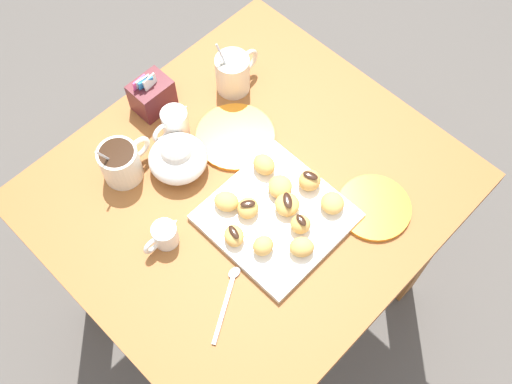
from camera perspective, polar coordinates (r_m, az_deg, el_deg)
ground_plane at (r=1.99m, az=-0.50°, el=-9.88°), size 8.00×8.00×0.00m
dining_table at (r=1.44m, az=-0.68°, el=-2.48°), size 0.84×0.77×0.75m
pastry_plate_square at (r=1.26m, az=1.96°, el=-2.38°), size 0.27×0.27×0.02m
coffee_mug_cream_left at (r=1.31m, az=-12.78°, el=2.81°), size 0.13×0.09×0.14m
coffee_mug_cream_right at (r=1.42m, az=-2.17°, el=11.36°), size 0.12×0.08×0.15m
cream_pitcher_white at (r=1.36m, az=-7.79°, el=6.59°), size 0.10×0.06×0.07m
sugar_caddy at (r=1.41m, az=-9.80°, el=9.22°), size 0.09×0.07×0.11m
ice_cream_bowl at (r=1.31m, az=-7.49°, el=3.32°), size 0.13×0.13×0.10m
chocolate_sauce_pitcher at (r=1.23m, az=-8.73°, el=-4.04°), size 0.09×0.05×0.06m
saucer_orange_left at (r=1.30m, az=11.22°, el=-1.46°), size 0.16×0.16×0.01m
saucer_orange_right at (r=1.37m, az=-2.00°, el=5.33°), size 0.18×0.18×0.01m
loose_spoon_near_saucer at (r=1.20m, az=-2.70°, el=-9.78°), size 0.15×0.09×0.01m
beignet_0 at (r=1.29m, az=0.91°, el=2.52°), size 0.05×0.06×0.04m
beignet_1 at (r=1.26m, az=7.31°, el=-1.06°), size 0.07×0.07×0.03m
beignet_2 at (r=1.25m, az=-2.85°, el=-0.90°), size 0.06×0.07×0.03m
beignet_3 at (r=1.23m, az=4.31°, el=-3.06°), size 0.06×0.06×0.04m
chocolate_drizzle_3 at (r=1.21m, az=4.37°, el=-2.66°), size 0.02×0.03×0.00m
beignet_4 at (r=1.22m, az=-2.11°, el=-4.20°), size 0.06×0.06×0.03m
chocolate_drizzle_4 at (r=1.20m, az=-2.14°, el=-3.85°), size 0.02×0.04×0.00m
beignet_5 at (r=1.28m, az=5.15°, el=1.11°), size 0.06×0.06×0.04m
chocolate_drizzle_5 at (r=1.26m, az=5.23°, el=1.59°), size 0.03×0.04×0.00m
beignet_6 at (r=1.24m, az=-0.78°, el=-1.53°), size 0.07×0.06×0.04m
chocolate_drizzle_6 at (r=1.23m, az=-0.79°, el=-1.13°), size 0.04×0.03×0.00m
beignet_7 at (r=1.25m, az=3.00°, el=-1.21°), size 0.07×0.07×0.04m
chocolate_drizzle_7 at (r=1.23m, az=3.04°, el=-0.80°), size 0.04×0.04×0.00m
beignet_8 at (r=1.27m, az=2.31°, el=0.52°), size 0.07×0.07×0.03m
beignet_9 at (r=1.21m, az=0.69°, el=-5.15°), size 0.05×0.04×0.04m
beignet_10 at (r=1.21m, az=4.39°, el=-5.27°), size 0.07×0.07×0.04m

